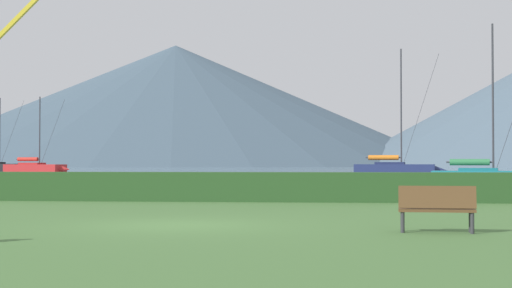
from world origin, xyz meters
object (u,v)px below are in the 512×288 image
(sailboat_slip_9, at_px, (396,169))
(park_bench_near_path, at_px, (437,207))
(sailboat_slip_7, at_px, (486,177))
(sailboat_slip_8, at_px, (36,168))

(sailboat_slip_9, relative_size, park_bench_near_path, 8.30)
(sailboat_slip_7, xyz_separation_m, sailboat_slip_9, (-2.81, 32.94, 0.19))
(sailboat_slip_7, relative_size, sailboat_slip_8, 0.99)
(sailboat_slip_7, relative_size, sailboat_slip_9, 0.74)
(sailboat_slip_8, distance_m, park_bench_near_path, 87.04)
(sailboat_slip_7, height_order, park_bench_near_path, sailboat_slip_7)
(sailboat_slip_8, distance_m, sailboat_slip_9, 45.32)
(sailboat_slip_7, xyz_separation_m, sailboat_slip_8, (-45.93, 46.89, 0.14))
(sailboat_slip_8, height_order, park_bench_near_path, sailboat_slip_8)
(sailboat_slip_9, bearing_deg, park_bench_near_path, -85.52)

